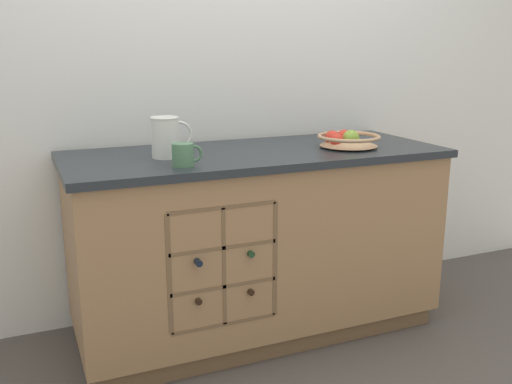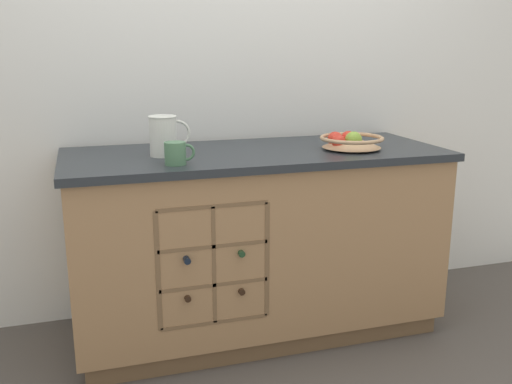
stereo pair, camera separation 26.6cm
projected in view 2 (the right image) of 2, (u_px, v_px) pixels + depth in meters
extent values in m
plane|color=#4C4742|center=(256.00, 327.00, 2.83)|extent=(14.00, 14.00, 0.00)
cube|color=silver|center=(233.00, 63.00, 2.89)|extent=(4.40, 0.06, 2.55)
cube|color=brown|center=(256.00, 319.00, 2.82)|extent=(1.64, 0.60, 0.09)
cube|color=#99724C|center=(256.00, 237.00, 2.72)|extent=(1.70, 0.66, 0.77)
cube|color=#23282D|center=(256.00, 154.00, 2.62)|extent=(1.74, 0.70, 0.03)
cube|color=brown|center=(209.00, 258.00, 2.42)|extent=(0.46, 0.01, 0.51)
cube|color=brown|center=(156.00, 268.00, 2.31)|extent=(0.02, 0.10, 0.51)
cube|color=brown|center=(264.00, 256.00, 2.44)|extent=(0.02, 0.10, 0.51)
cube|color=brown|center=(213.00, 317.00, 2.44)|extent=(0.46, 0.10, 0.02)
cube|color=brown|center=(212.00, 281.00, 2.39)|extent=(0.46, 0.10, 0.02)
cube|color=brown|center=(211.00, 243.00, 2.35)|extent=(0.46, 0.10, 0.02)
cube|color=brown|center=(210.00, 204.00, 2.31)|extent=(0.46, 0.10, 0.02)
cube|color=brown|center=(211.00, 262.00, 2.37)|extent=(0.02, 0.10, 0.51)
cylinder|color=black|center=(180.00, 281.00, 2.49)|extent=(0.07, 0.21, 0.07)
cylinder|color=black|center=(186.00, 295.00, 2.35)|extent=(0.03, 0.09, 0.03)
cylinder|color=black|center=(231.00, 277.00, 2.54)|extent=(0.07, 0.19, 0.07)
cylinder|color=black|center=(240.00, 289.00, 2.41)|extent=(0.03, 0.08, 0.03)
cylinder|color=black|center=(179.00, 246.00, 2.44)|extent=(0.07, 0.21, 0.07)
cylinder|color=black|center=(186.00, 258.00, 2.30)|extent=(0.03, 0.09, 0.03)
cylinder|color=#19381E|center=(231.00, 241.00, 2.50)|extent=(0.07, 0.19, 0.07)
cylinder|color=#19381E|center=(240.00, 251.00, 2.37)|extent=(0.03, 0.08, 0.03)
cylinder|color=tan|center=(351.00, 148.00, 2.65)|extent=(0.13, 0.13, 0.01)
cone|color=tan|center=(352.00, 142.00, 2.65)|extent=(0.27, 0.27, 0.05)
torus|color=tan|center=(352.00, 138.00, 2.64)|extent=(0.30, 0.30, 0.02)
sphere|color=red|center=(339.00, 142.00, 2.61)|extent=(0.07, 0.07, 0.07)
sphere|color=#7FA838|center=(353.00, 140.00, 2.62)|extent=(0.08, 0.08, 0.08)
sphere|color=red|center=(348.00, 138.00, 2.70)|extent=(0.07, 0.07, 0.07)
sphere|color=red|center=(335.00, 139.00, 2.67)|extent=(0.07, 0.07, 0.07)
cylinder|color=silver|center=(163.00, 136.00, 2.47)|extent=(0.12, 0.12, 0.18)
torus|color=silver|center=(162.00, 117.00, 2.45)|extent=(0.12, 0.12, 0.01)
torus|color=silver|center=(177.00, 133.00, 2.48)|extent=(0.12, 0.01, 0.12)
cylinder|color=#4C7A56|center=(175.00, 153.00, 2.29)|extent=(0.09, 0.09, 0.09)
torus|color=#4C7A56|center=(186.00, 152.00, 2.30)|extent=(0.07, 0.01, 0.07)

